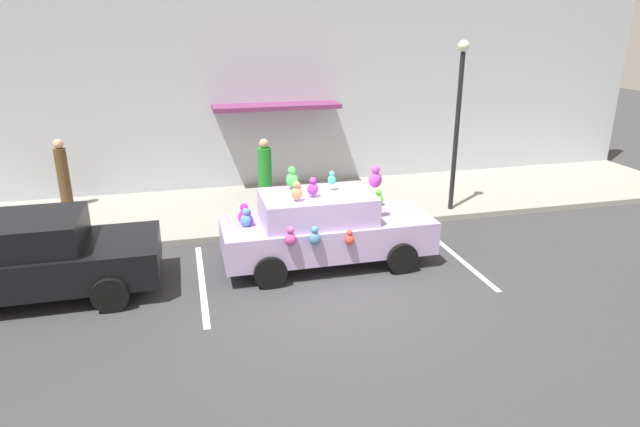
# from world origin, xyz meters

# --- Properties ---
(ground_plane) EXTENTS (60.00, 60.00, 0.00)m
(ground_plane) POSITION_xyz_m (0.00, 0.00, 0.00)
(ground_plane) COLOR #38383A
(sidewalk) EXTENTS (24.00, 4.00, 0.15)m
(sidewalk) POSITION_xyz_m (0.00, 5.00, 0.07)
(sidewalk) COLOR gray
(sidewalk) RESTS_ON ground
(storefront_building) EXTENTS (24.00, 1.25, 6.40)m
(storefront_building) POSITION_xyz_m (0.00, 7.14, 3.19)
(storefront_building) COLOR #B2B7C1
(storefront_building) RESTS_ON ground
(parking_stripe_front) EXTENTS (0.12, 3.60, 0.01)m
(parking_stripe_front) POSITION_xyz_m (2.98, 1.00, 0.00)
(parking_stripe_front) COLOR silver
(parking_stripe_front) RESTS_ON ground
(parking_stripe_rear) EXTENTS (0.12, 3.60, 0.01)m
(parking_stripe_rear) POSITION_xyz_m (-2.46, 1.00, 0.00)
(parking_stripe_rear) COLOR silver
(parking_stripe_rear) RESTS_ON ground
(plush_covered_car) EXTENTS (4.33, 1.95, 2.13)m
(plush_covered_car) POSITION_xyz_m (0.10, 1.29, 0.81)
(plush_covered_car) COLOR #AE98CB
(plush_covered_car) RESTS_ON ground
(parked_sedan_behind) EXTENTS (4.46, 2.05, 1.54)m
(parked_sedan_behind) POSITION_xyz_m (-5.49, 1.17, 0.79)
(parked_sedan_behind) COLOR black
(parked_sedan_behind) RESTS_ON ground
(teddy_bear_on_sidewalk) EXTENTS (0.29, 0.25, 0.56)m
(teddy_bear_on_sidewalk) POSITION_xyz_m (1.67, 3.73, 0.41)
(teddy_bear_on_sidewalk) COLOR pink
(teddy_bear_on_sidewalk) RESTS_ON sidewalk
(street_lamp_post) EXTENTS (0.28, 0.28, 4.27)m
(street_lamp_post) POSITION_xyz_m (4.12, 3.50, 2.73)
(street_lamp_post) COLOR black
(street_lamp_post) RESTS_ON sidewalk
(pedestrian_near_shopfront) EXTENTS (0.36, 0.36, 1.83)m
(pedestrian_near_shopfront) POSITION_xyz_m (-0.57, 4.92, 1.00)
(pedestrian_near_shopfront) COLOR #208229
(pedestrian_near_shopfront) RESTS_ON sidewalk
(pedestrian_walking_past) EXTENTS (0.31, 0.31, 1.84)m
(pedestrian_walking_past) POSITION_xyz_m (-5.71, 6.12, 1.03)
(pedestrian_walking_past) COLOR #4F381F
(pedestrian_walking_past) RESTS_ON sidewalk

